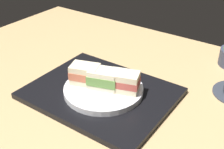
# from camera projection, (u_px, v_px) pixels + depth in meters

# --- Properties ---
(ground_plane) EXTENTS (1.40, 1.00, 0.03)m
(ground_plane) POSITION_uv_depth(u_px,v_px,m) (118.00, 107.00, 0.78)
(ground_plane) COLOR tan
(serving_tray) EXTENTS (0.38, 0.30, 0.02)m
(serving_tray) POSITION_uv_depth(u_px,v_px,m) (101.00, 93.00, 0.80)
(serving_tray) COLOR black
(serving_tray) RESTS_ON ground_plane
(sandwich_plate) EXTENTS (0.21, 0.21, 0.02)m
(sandwich_plate) POSITION_uv_depth(u_px,v_px,m) (105.00, 89.00, 0.79)
(sandwich_plate) COLOR silver
(sandwich_plate) RESTS_ON serving_tray
(sandwich_near) EXTENTS (0.09, 0.07, 0.05)m
(sandwich_near) POSITION_uv_depth(u_px,v_px,m) (85.00, 74.00, 0.79)
(sandwich_near) COLOR beige
(sandwich_near) RESTS_ON sandwich_plate
(sandwich_middle) EXTENTS (0.09, 0.07, 0.05)m
(sandwich_middle) POSITION_uv_depth(u_px,v_px,m) (104.00, 78.00, 0.77)
(sandwich_middle) COLOR #EFE5C1
(sandwich_middle) RESTS_ON sandwich_plate
(sandwich_far) EXTENTS (0.09, 0.07, 0.05)m
(sandwich_far) POSITION_uv_depth(u_px,v_px,m) (124.00, 82.00, 0.76)
(sandwich_far) COLOR beige
(sandwich_far) RESTS_ON sandwich_plate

